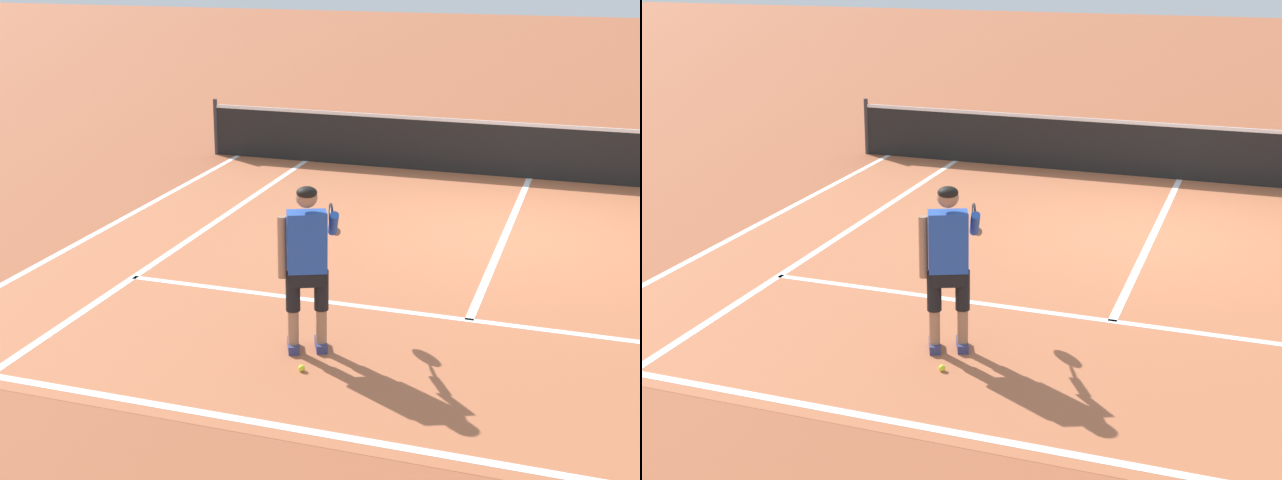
% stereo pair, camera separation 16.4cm
% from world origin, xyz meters
% --- Properties ---
extents(ground_plane, '(80.00, 80.00, 0.00)m').
position_xyz_m(ground_plane, '(0.00, 0.00, 0.00)').
color(ground_plane, '#9E5133').
extents(court_inner_surface, '(10.98, 9.53, 0.00)m').
position_xyz_m(court_inner_surface, '(0.00, -1.38, 0.00)').
color(court_inner_surface, '#B2603D').
rests_on(court_inner_surface, ground).
extents(line_baseline, '(10.98, 0.10, 0.01)m').
position_xyz_m(line_baseline, '(0.00, -5.95, 0.00)').
color(line_baseline, white).
rests_on(line_baseline, ground).
extents(line_service, '(8.23, 0.10, 0.01)m').
position_xyz_m(line_service, '(0.00, -3.22, 0.00)').
color(line_service, white).
rests_on(line_service, ground).
extents(line_centre_service, '(0.10, 6.40, 0.01)m').
position_xyz_m(line_centre_service, '(0.00, -0.02, 0.00)').
color(line_centre_service, white).
rests_on(line_centre_service, ground).
extents(line_singles_left, '(0.10, 9.13, 0.01)m').
position_xyz_m(line_singles_left, '(-4.12, -1.38, 0.00)').
color(line_singles_left, white).
rests_on(line_singles_left, ground).
extents(line_doubles_left, '(0.10, 9.13, 0.01)m').
position_xyz_m(line_doubles_left, '(-5.49, -1.38, 0.00)').
color(line_doubles_left, white).
rests_on(line_doubles_left, ground).
extents(tennis_net, '(11.96, 0.08, 1.07)m').
position_xyz_m(tennis_net, '(0.00, 3.18, 0.50)').
color(tennis_net, '#333338').
rests_on(tennis_net, ground).
extents(tennis_player, '(0.57, 1.23, 1.71)m').
position_xyz_m(tennis_player, '(-1.42, -4.46, 0.99)').
color(tennis_player, navy).
rests_on(tennis_player, ground).
extents(tennis_ball_near_feet, '(0.07, 0.07, 0.07)m').
position_xyz_m(tennis_ball_near_feet, '(-1.32, -4.93, 0.03)').
color(tennis_ball_near_feet, '#CCE02D').
rests_on(tennis_ball_near_feet, ground).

